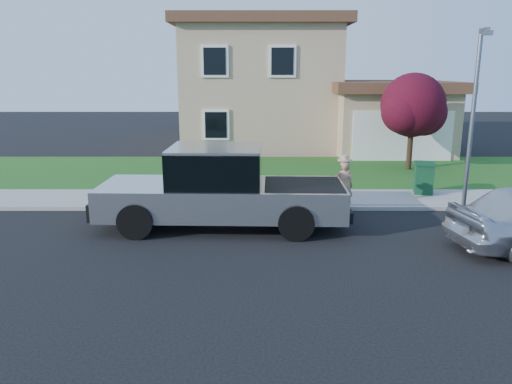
{
  "coord_description": "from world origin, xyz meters",
  "views": [
    {
      "loc": [
        -0.23,
        -11.91,
        4.21
      ],
      "look_at": [
        -0.24,
        0.33,
        1.2
      ],
      "focal_mm": 35.0,
      "sensor_mm": 36.0,
      "label": 1
    }
  ],
  "objects_px": {
    "ornamental_tree": "(414,108)",
    "pickup_truck": "(221,190)",
    "trash_bin": "(424,178)",
    "woman": "(344,185)",
    "street_lamp": "(474,111)"
  },
  "relations": [
    {
      "from": "ornamental_tree",
      "to": "pickup_truck",
      "type": "bearing_deg",
      "value": -134.07
    },
    {
      "from": "ornamental_tree",
      "to": "street_lamp",
      "type": "distance_m",
      "value": 6.26
    },
    {
      "from": "trash_bin",
      "to": "street_lamp",
      "type": "distance_m",
      "value": 3.04
    },
    {
      "from": "woman",
      "to": "trash_bin",
      "type": "bearing_deg",
      "value": -150.16
    },
    {
      "from": "woman",
      "to": "street_lamp",
      "type": "distance_m",
      "value": 4.3
    },
    {
      "from": "ornamental_tree",
      "to": "trash_bin",
      "type": "height_order",
      "value": "ornamental_tree"
    },
    {
      "from": "pickup_truck",
      "to": "trash_bin",
      "type": "relative_size",
      "value": 6.5
    },
    {
      "from": "trash_bin",
      "to": "street_lamp",
      "type": "height_order",
      "value": "street_lamp"
    },
    {
      "from": "pickup_truck",
      "to": "street_lamp",
      "type": "height_order",
      "value": "street_lamp"
    },
    {
      "from": "pickup_truck",
      "to": "ornamental_tree",
      "type": "height_order",
      "value": "ornamental_tree"
    },
    {
      "from": "trash_bin",
      "to": "street_lamp",
      "type": "xyz_separation_m",
      "value": [
        0.68,
        -1.79,
        2.36
      ]
    },
    {
      "from": "pickup_truck",
      "to": "woman",
      "type": "bearing_deg",
      "value": 23.82
    },
    {
      "from": "ornamental_tree",
      "to": "street_lamp",
      "type": "xyz_separation_m",
      "value": [
        -0.2,
        -6.24,
        0.38
      ]
    },
    {
      "from": "trash_bin",
      "to": "pickup_truck",
      "type": "bearing_deg",
      "value": -141.64
    },
    {
      "from": "woman",
      "to": "street_lamp",
      "type": "relative_size",
      "value": 0.33
    }
  ]
}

